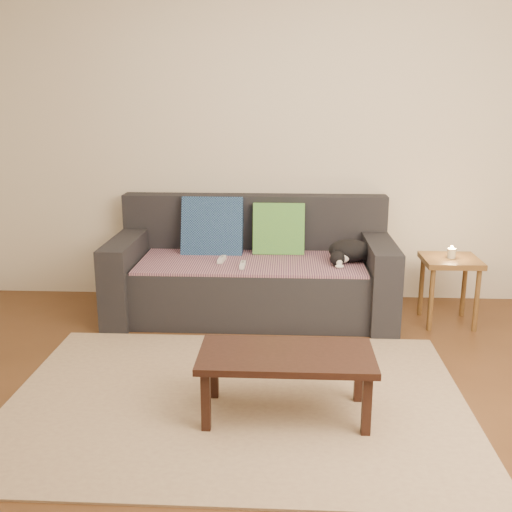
{
  "coord_description": "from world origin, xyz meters",
  "views": [
    {
      "loc": [
        0.26,
        -2.82,
        1.61
      ],
      "look_at": [
        0.05,
        1.2,
        0.55
      ],
      "focal_mm": 42.0,
      "sensor_mm": 36.0,
      "label": 1
    }
  ],
  "objects_px": {
    "wii_remote_b": "(243,265)",
    "coffee_table": "(286,361)",
    "sofa": "(252,274)",
    "side_table": "(450,270)",
    "cat": "(349,251)",
    "wii_remote_a": "(222,259)"
  },
  "relations": [
    {
      "from": "wii_remote_a",
      "to": "cat",
      "type": "bearing_deg",
      "value": -80.67
    },
    {
      "from": "cat",
      "to": "coffee_table",
      "type": "xyz_separation_m",
      "value": [
        -0.45,
        -1.48,
        -0.21
      ]
    },
    {
      "from": "sofa",
      "to": "wii_remote_a",
      "type": "relative_size",
      "value": 14.0
    },
    {
      "from": "cat",
      "to": "side_table",
      "type": "height_order",
      "value": "cat"
    },
    {
      "from": "sofa",
      "to": "coffee_table",
      "type": "relative_size",
      "value": 2.35
    },
    {
      "from": "side_table",
      "to": "coffee_table",
      "type": "height_order",
      "value": "side_table"
    },
    {
      "from": "cat",
      "to": "wii_remote_b",
      "type": "distance_m",
      "value": 0.8
    },
    {
      "from": "sofa",
      "to": "wii_remote_a",
      "type": "bearing_deg",
      "value": -150.15
    },
    {
      "from": "wii_remote_b",
      "to": "coffee_table",
      "type": "relative_size",
      "value": 0.17
    },
    {
      "from": "sofa",
      "to": "wii_remote_b",
      "type": "relative_size",
      "value": 14.0
    },
    {
      "from": "cat",
      "to": "wii_remote_b",
      "type": "bearing_deg",
      "value": 174.53
    },
    {
      "from": "wii_remote_a",
      "to": "coffee_table",
      "type": "distance_m",
      "value": 1.53
    },
    {
      "from": "coffee_table",
      "to": "wii_remote_a",
      "type": "bearing_deg",
      "value": 108.61
    },
    {
      "from": "wii_remote_a",
      "to": "wii_remote_b",
      "type": "bearing_deg",
      "value": -124.04
    },
    {
      "from": "coffee_table",
      "to": "side_table",
      "type": "bearing_deg",
      "value": 50.24
    },
    {
      "from": "side_table",
      "to": "cat",
      "type": "bearing_deg",
      "value": 175.19
    },
    {
      "from": "cat",
      "to": "wii_remote_a",
      "type": "height_order",
      "value": "cat"
    },
    {
      "from": "cat",
      "to": "wii_remote_b",
      "type": "relative_size",
      "value": 2.62
    },
    {
      "from": "sofa",
      "to": "cat",
      "type": "height_order",
      "value": "sofa"
    },
    {
      "from": "wii_remote_b",
      "to": "side_table",
      "type": "xyz_separation_m",
      "value": [
        1.5,
        0.12,
        -0.05
      ]
    },
    {
      "from": "side_table",
      "to": "wii_remote_a",
      "type": "bearing_deg",
      "value": 179.17
    },
    {
      "from": "side_table",
      "to": "coffee_table",
      "type": "xyz_separation_m",
      "value": [
        -1.18,
        -1.42,
        -0.1
      ]
    }
  ]
}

